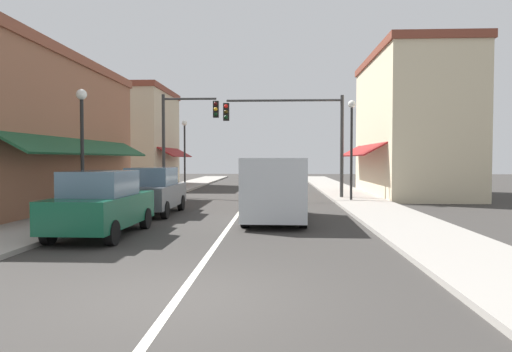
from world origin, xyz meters
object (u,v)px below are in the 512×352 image
Objects in this scene: parked_car_nearest_left at (101,204)px; van_in_lane at (275,187)px; parked_car_second_left at (153,191)px; street_lamp_left_far at (185,143)px; traffic_signal_mast_arm at (298,127)px; street_lamp_left_near at (82,131)px; traffic_signal_left_corner at (182,129)px; street_lamp_right_mid at (352,134)px.

van_in_lane is at bearing 36.37° from parked_car_nearest_left.
street_lamp_left_far reaches higher than parked_car_second_left.
street_lamp_left_far is at bearing 134.57° from traffic_signal_mast_arm.
street_lamp_left_near is at bearing -91.00° from street_lamp_left_far.
street_lamp_left_near is at bearing 120.91° from parked_car_nearest_left.
traffic_signal_left_corner is (-5.19, 9.66, 2.57)m from van_in_lane.
street_lamp_right_mid is at bearing 34.20° from street_lamp_left_near.
street_lamp_left_near reaches higher than parked_car_second_left.
parked_car_second_left is 0.73× the size of traffic_signal_left_corner.
street_lamp_left_far is (-1.12, 6.33, -0.53)m from traffic_signal_left_corner.
van_in_lane is at bearing -19.17° from parked_car_second_left.
street_lamp_left_near is 0.94× the size of street_lamp_left_far.
street_lamp_right_mid is (8.25, 5.25, 2.41)m from parked_car_second_left.
parked_car_second_left is 8.56m from traffic_signal_left_corner.
street_lamp_right_mid reaches higher than van_in_lane.
traffic_signal_mast_arm is (5.76, 6.83, 2.87)m from parked_car_second_left.
street_lamp_right_mid is at bearing 32.48° from parked_car_second_left.
traffic_signal_left_corner is at bearing -79.94° from street_lamp_left_far.
traffic_signal_left_corner is 9.86m from street_lamp_left_near.
parked_car_nearest_left is at bearing -129.06° from street_lamp_right_mid.
street_lamp_left_near is at bearing -139.25° from parked_car_second_left.
parked_car_nearest_left is 13.46m from traffic_signal_mast_arm.
van_in_lane is 17.31m from street_lamp_left_far.
parked_car_nearest_left is 0.84× the size of street_lamp_right_mid.
traffic_signal_mast_arm is 1.31× the size of street_lamp_left_far.
parked_car_second_left is (0.05, 4.97, 0.00)m from parked_car_nearest_left.
street_lamp_left_far reaches higher than parked_car_nearest_left.
traffic_signal_left_corner reaches higher than street_lamp_left_far.
van_in_lane is 8.90m from traffic_signal_mast_arm.
street_lamp_left_far is (-6.31, 15.99, 2.04)m from van_in_lane.
traffic_signal_mast_arm is (5.81, 11.80, 2.87)m from parked_car_nearest_left.
traffic_signal_left_corner is 1.26× the size of street_lamp_left_near.
parked_car_second_left is 9.38m from traffic_signal_mast_arm.
van_in_lane is 11.27m from traffic_signal_left_corner.
parked_car_second_left is 0.92× the size of street_lamp_left_near.
street_lamp_right_mid reaches higher than street_lamp_left_near.
parked_car_second_left is at bearing -147.53° from street_lamp_right_mid.
parked_car_nearest_left is at bearing -143.12° from van_in_lane.
street_lamp_right_mid is (3.61, 6.86, 2.14)m from van_in_lane.
street_lamp_left_near is at bearing -178.12° from van_in_lane.
parked_car_nearest_left is 4.37m from street_lamp_left_near.
van_in_lane is (4.68, 3.36, 0.27)m from parked_car_nearest_left.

